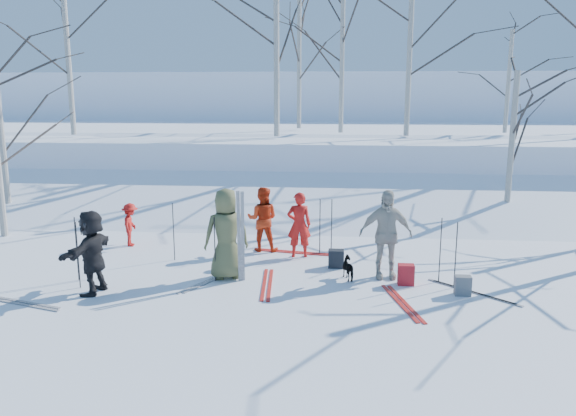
# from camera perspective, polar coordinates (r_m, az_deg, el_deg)

# --- Properties ---
(ground) EXTENTS (120.00, 120.00, 0.00)m
(ground) POSITION_cam_1_polar(r_m,az_deg,el_deg) (11.29, -0.71, -8.02)
(ground) COLOR white
(ground) RESTS_ON ground
(snow_ramp) EXTENTS (70.00, 9.49, 4.12)m
(snow_ramp) POSITION_cam_1_polar(r_m,az_deg,el_deg) (17.99, 1.61, -0.06)
(snow_ramp) COLOR white
(snow_ramp) RESTS_ON ground
(snow_plateau) EXTENTS (70.00, 18.00, 2.20)m
(snow_plateau) POSITION_cam_1_polar(r_m,az_deg,el_deg) (27.74, 2.97, 5.85)
(snow_plateau) COLOR white
(snow_plateau) RESTS_ON ground
(far_hill) EXTENTS (90.00, 30.00, 6.00)m
(far_hill) POSITION_cam_1_polar(r_m,az_deg,el_deg) (48.62, 4.02, 9.51)
(far_hill) COLOR white
(far_hill) RESTS_ON ground
(skier_olive_center) EXTENTS (1.07, 0.86, 1.90)m
(skier_olive_center) POSITION_cam_1_polar(r_m,az_deg,el_deg) (11.62, -6.25, -2.63)
(skier_olive_center) COLOR #505332
(skier_olive_center) RESTS_ON ground
(skier_red_north) EXTENTS (0.60, 0.43, 1.54)m
(skier_red_north) POSITION_cam_1_polar(r_m,az_deg,el_deg) (13.11, 1.13, -1.71)
(skier_red_north) COLOR red
(skier_red_north) RESTS_ON ground
(skier_redor_behind) EXTENTS (0.78, 0.61, 1.57)m
(skier_redor_behind) POSITION_cam_1_polar(r_m,az_deg,el_deg) (13.62, -2.60, -1.14)
(skier_redor_behind) COLOR red
(skier_redor_behind) RESTS_ON ground
(skier_red_seated) EXTENTS (0.50, 0.75, 1.09)m
(skier_red_seated) POSITION_cam_1_polar(r_m,az_deg,el_deg) (14.64, -15.71, -1.64)
(skier_red_seated) COLOR red
(skier_red_seated) RESTS_ON ground
(skier_cream_east) EXTENTS (1.13, 0.55, 1.87)m
(skier_cream_east) POSITION_cam_1_polar(r_m,az_deg,el_deg) (11.76, 9.89, -2.64)
(skier_cream_east) COLOR beige
(skier_cream_east) RESTS_ON ground
(skier_grey_west) EXTENTS (0.69, 1.57, 1.63)m
(skier_grey_west) POSITION_cam_1_polar(r_m,az_deg,el_deg) (11.37, -19.29, -4.25)
(skier_grey_west) COLOR black
(skier_grey_west) RESTS_ON ground
(dog) EXTENTS (0.45, 0.61, 0.47)m
(dog) POSITION_cam_1_polar(r_m,az_deg,el_deg) (11.75, 6.29, -6.10)
(dog) COLOR black
(dog) RESTS_ON ground
(upright_ski_left) EXTENTS (0.07, 0.16, 1.90)m
(upright_ski_left) POSITION_cam_1_polar(r_m,az_deg,el_deg) (11.37, -5.00, -2.91)
(upright_ski_left) COLOR silver
(upright_ski_left) RESTS_ON ground
(upright_ski_right) EXTENTS (0.12, 0.23, 1.89)m
(upright_ski_right) POSITION_cam_1_polar(r_m,az_deg,el_deg) (11.35, -4.63, -2.93)
(upright_ski_right) COLOR silver
(upright_ski_right) RESTS_ON ground
(ski_pair_a) EXTENTS (2.10, 2.10, 0.02)m
(ski_pair_a) POSITION_cam_1_polar(r_m,az_deg,el_deg) (11.55, 18.27, -8.12)
(ski_pair_a) COLOR silver
(ski_pair_a) RESTS_ON ground
(ski_pair_b) EXTENTS (1.08, 1.99, 0.02)m
(ski_pair_b) POSITION_cam_1_polar(r_m,az_deg,el_deg) (10.66, 11.54, -9.43)
(ski_pair_b) COLOR red
(ski_pair_b) RESTS_ON ground
(ski_pair_c) EXTENTS (1.74, 2.06, 0.02)m
(ski_pair_c) POSITION_cam_1_polar(r_m,az_deg,el_deg) (11.78, -7.71, -7.23)
(ski_pair_c) COLOR silver
(ski_pair_c) RESTS_ON ground
(ski_pair_d) EXTENTS (1.24, 2.01, 0.02)m
(ski_pair_d) POSITION_cam_1_polar(r_m,az_deg,el_deg) (11.59, -25.65, -8.65)
(ski_pair_d) COLOR silver
(ski_pair_d) RESTS_ON ground
(ski_pair_e) EXTENTS (0.83, 1.97, 0.02)m
(ski_pair_e) POSITION_cam_1_polar(r_m,az_deg,el_deg) (13.62, 0.64, -4.51)
(ski_pair_e) COLOR red
(ski_pair_e) RESTS_ON ground
(ski_pair_f) EXTENTS (0.51, 1.93, 0.02)m
(ski_pair_f) POSITION_cam_1_polar(r_m,az_deg,el_deg) (11.42, -2.14, -7.74)
(ski_pair_f) COLOR red
(ski_pair_f) RESTS_ON ground
(ski_pole_a) EXTENTS (0.02, 0.02, 1.34)m
(ski_pole_a) POSITION_cam_1_polar(r_m,az_deg,el_deg) (13.13, -11.55, -2.39)
(ski_pole_a) COLOR black
(ski_pole_a) RESTS_ON ground
(ski_pole_b) EXTENTS (0.02, 0.02, 1.34)m
(ski_pole_b) POSITION_cam_1_polar(r_m,az_deg,el_deg) (12.26, -20.68, -3.92)
(ski_pole_b) COLOR black
(ski_pole_b) RESTS_ON ground
(ski_pole_c) EXTENTS (0.02, 0.02, 1.34)m
(ski_pole_c) POSITION_cam_1_polar(r_m,az_deg,el_deg) (11.51, 16.67, -4.64)
(ski_pole_c) COLOR black
(ski_pole_c) RESTS_ON ground
(ski_pole_d) EXTENTS (0.02, 0.02, 1.34)m
(ski_pole_d) POSITION_cam_1_polar(r_m,az_deg,el_deg) (12.26, -18.79, -3.78)
(ski_pole_d) COLOR black
(ski_pole_d) RESTS_ON ground
(ski_pole_e) EXTENTS (0.02, 0.02, 1.34)m
(ski_pole_e) POSITION_cam_1_polar(r_m,az_deg,el_deg) (13.37, 3.26, -1.91)
(ski_pole_e) COLOR black
(ski_pole_e) RESTS_ON ground
(ski_pole_f) EXTENTS (0.02, 0.02, 1.34)m
(ski_pole_f) POSITION_cam_1_polar(r_m,az_deg,el_deg) (11.79, 15.21, -4.16)
(ski_pole_f) COLOR black
(ski_pole_f) RESTS_ON ground
(ski_pole_g) EXTENTS (0.02, 0.02, 1.34)m
(ski_pole_g) POSITION_cam_1_polar(r_m,az_deg,el_deg) (11.78, -20.57, -4.52)
(ski_pole_g) COLOR black
(ski_pole_g) RESTS_ON ground
(ski_pole_h) EXTENTS (0.02, 0.02, 1.34)m
(ski_pole_h) POSITION_cam_1_polar(r_m,az_deg,el_deg) (11.53, -7.44, -4.20)
(ski_pole_h) COLOR black
(ski_pole_h) RESTS_ON ground
(ski_pole_i) EXTENTS (0.02, 0.02, 1.34)m
(ski_pole_i) POSITION_cam_1_polar(r_m,az_deg,el_deg) (13.37, 4.44, -1.92)
(ski_pole_i) COLOR black
(ski_pole_i) RESTS_ON ground
(backpack_red) EXTENTS (0.32, 0.22, 0.42)m
(backpack_red) POSITION_cam_1_polar(r_m,az_deg,el_deg) (11.60, 11.89, -6.64)
(backpack_red) COLOR maroon
(backpack_red) RESTS_ON ground
(backpack_grey) EXTENTS (0.30, 0.20, 0.38)m
(backpack_grey) POSITION_cam_1_polar(r_m,az_deg,el_deg) (11.30, 17.33, -7.53)
(backpack_grey) COLOR #56595D
(backpack_grey) RESTS_ON ground
(backpack_dark) EXTENTS (0.34, 0.24, 0.40)m
(backpack_dark) POSITION_cam_1_polar(r_m,az_deg,el_deg) (12.49, 4.91, -5.15)
(backpack_dark) COLOR black
(backpack_dark) RESTS_ON ground
(birch_plateau_a) EXTENTS (4.93, 4.93, 6.18)m
(birch_plateau_a) POSITION_cam_1_polar(r_m,az_deg,el_deg) (25.96, 1.14, 14.94)
(birch_plateau_a) COLOR silver
(birch_plateau_a) RESTS_ON snow_plateau
(birch_plateau_b) EXTENTS (5.02, 5.02, 6.32)m
(birch_plateau_b) POSITION_cam_1_polar(r_m,az_deg,el_deg) (21.88, 12.26, 15.48)
(birch_plateau_b) COLOR silver
(birch_plateau_b) RESTS_ON snow_plateau
(birch_plateau_c) EXTENTS (5.10, 5.10, 6.43)m
(birch_plateau_c) POSITION_cam_1_polar(r_m,az_deg,el_deg) (23.47, -21.50, 14.82)
(birch_plateau_c) COLOR silver
(birch_plateau_c) RESTS_ON snow_plateau
(birch_plateau_e) EXTENTS (4.74, 4.74, 5.92)m
(birch_plateau_e) POSITION_cam_1_polar(r_m,az_deg,el_deg) (23.21, 5.51, 14.96)
(birch_plateau_e) COLOR silver
(birch_plateau_e) RESTS_ON snow_plateau
(birch_plateau_g) EXTENTS (5.45, 5.45, 6.92)m
(birch_plateau_g) POSITION_cam_1_polar(r_m,az_deg,el_deg) (21.18, -1.18, 16.69)
(birch_plateau_g) COLOR silver
(birch_plateau_g) RESTS_ON snow_plateau
(birch_plateau_h) EXTENTS (3.43, 3.43, 4.04)m
(birch_plateau_h) POSITION_cam_1_polar(r_m,az_deg,el_deg) (24.61, 21.49, 11.84)
(birch_plateau_h) COLOR silver
(birch_plateau_h) RESTS_ON snow_plateau
(birch_edge_d) EXTENTS (4.54, 4.54, 5.62)m
(birch_edge_d) POSITION_cam_1_polar(r_m,az_deg,el_deg) (19.18, -27.18, 7.43)
(birch_edge_d) COLOR silver
(birch_edge_d) RESTS_ON ground
(birch_edge_e) EXTENTS (3.69, 3.69, 4.42)m
(birch_edge_e) POSITION_cam_1_polar(r_m,az_deg,el_deg) (17.60, 21.75, 5.64)
(birch_edge_e) COLOR silver
(birch_edge_e) RESTS_ON ground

